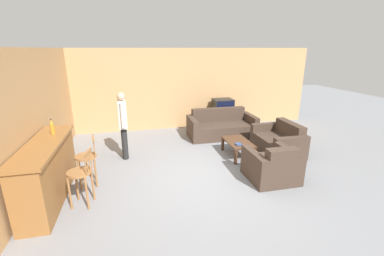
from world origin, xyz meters
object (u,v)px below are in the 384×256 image
(couch_far, at_px, (221,127))
(armchair_near, at_px, (272,167))
(coffee_table, at_px, (238,143))
(person_by_window, at_px, (123,122))
(bar_chair_near, at_px, (81,176))
(tv_unit, at_px, (222,121))
(bar_chair_mid, at_px, (87,160))
(tv, at_px, (223,106))
(book_on_table, at_px, (238,144))
(loveseat_right, at_px, (279,142))
(bottle, at_px, (52,127))

(couch_far, xyz_separation_m, armchair_near, (0.08, -2.84, 0.00))
(coffee_table, xyz_separation_m, person_by_window, (-2.73, 0.54, 0.58))
(bar_chair_near, bearing_deg, coffee_table, 21.75)
(tv_unit, bearing_deg, couch_far, -111.89)
(bar_chair_mid, relative_size, armchair_near, 1.06)
(tv, height_order, book_on_table, tv)
(armchair_near, height_order, loveseat_right, armchair_near)
(bar_chair_mid, xyz_separation_m, loveseat_right, (4.52, 0.66, -0.26))
(couch_far, xyz_separation_m, tv, (0.32, 0.79, 0.47))
(couch_far, relative_size, coffee_table, 2.08)
(coffee_table, distance_m, person_by_window, 2.84)
(couch_far, distance_m, tv, 0.97)
(tv_unit, xyz_separation_m, book_on_table, (-0.52, -2.56, 0.14))
(coffee_table, height_order, tv_unit, tv_unit)
(bar_chair_mid, xyz_separation_m, book_on_table, (3.31, 0.45, -0.14))
(coffee_table, xyz_separation_m, tv_unit, (0.42, 2.34, -0.07))
(couch_far, bearing_deg, tv, 68.04)
(bar_chair_near, height_order, coffee_table, bar_chair_near)
(bar_chair_near, relative_size, bottle, 3.35)
(tv_unit, xyz_separation_m, person_by_window, (-3.16, -1.80, 0.65))
(bar_chair_near, height_order, armchair_near, bar_chair_near)
(bar_chair_near, distance_m, person_by_window, 2.04)
(armchair_near, xyz_separation_m, loveseat_right, (0.93, 1.29, -0.01))
(couch_far, distance_m, tv_unit, 0.85)
(bar_chair_near, distance_m, bottle, 1.18)
(bar_chair_near, distance_m, tv, 5.33)
(loveseat_right, relative_size, person_by_window, 0.83)
(bar_chair_mid, bearing_deg, couch_far, 32.30)
(bar_chair_mid, bearing_deg, tv, 38.16)
(bottle, xyz_separation_m, person_by_window, (1.22, 1.08, -0.28))
(couch_far, relative_size, armchair_near, 2.15)
(loveseat_right, relative_size, book_on_table, 8.06)
(bar_chair_near, bearing_deg, loveseat_right, 16.57)
(armchair_near, distance_m, coffee_table, 1.31)
(tv_unit, xyz_separation_m, tv, (0.00, -0.00, 0.50))
(person_by_window, bearing_deg, tv_unit, 29.72)
(tv, height_order, bottle, bottle)
(book_on_table, bearing_deg, armchair_near, -75.42)
(bar_chair_near, height_order, tv, tv)
(book_on_table, bearing_deg, tv, 78.62)
(couch_far, relative_size, book_on_table, 11.98)
(loveseat_right, xyz_separation_m, coffee_table, (-1.12, 0.01, 0.04))
(bar_chair_near, height_order, person_by_window, person_by_window)
(couch_far, height_order, coffee_table, couch_far)
(coffee_table, bearing_deg, bar_chair_mid, -168.81)
(book_on_table, bearing_deg, loveseat_right, 10.00)
(bar_chair_near, distance_m, book_on_table, 3.50)
(armchair_near, bearing_deg, tv_unit, 86.28)
(bar_chair_mid, xyz_separation_m, coffee_table, (3.40, 0.67, -0.21))
(armchair_near, xyz_separation_m, tv, (0.24, 3.63, 0.46))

